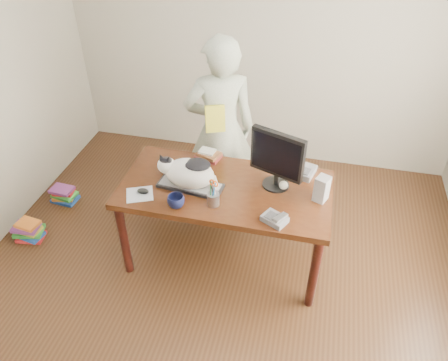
% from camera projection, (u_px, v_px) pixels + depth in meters
% --- Properties ---
extents(room, '(4.50, 4.50, 4.50)m').
position_uv_depth(room, '(202.00, 168.00, 2.49)').
color(room, black).
rests_on(room, ground).
extents(desk, '(1.60, 0.80, 0.75)m').
position_uv_depth(desk, '(228.00, 196.00, 3.47)').
color(desk, black).
rests_on(desk, ground).
extents(keyboard, '(0.51, 0.24, 0.03)m').
position_uv_depth(keyboard, '(190.00, 185.00, 3.31)').
color(keyboard, black).
rests_on(keyboard, desk).
extents(cat, '(0.49, 0.27, 0.27)m').
position_uv_depth(cat, '(188.00, 172.00, 3.23)').
color(cat, white).
rests_on(cat, keyboard).
extents(monitor, '(0.41, 0.26, 0.47)m').
position_uv_depth(monitor, '(277.00, 158.00, 3.16)').
color(monitor, black).
rests_on(monitor, desk).
extents(pen_cup, '(0.12, 0.12, 0.23)m').
position_uv_depth(pen_cup, '(213.00, 198.00, 3.12)').
color(pen_cup, gray).
rests_on(pen_cup, desk).
extents(mousepad, '(0.25, 0.24, 0.00)m').
position_uv_depth(mousepad, '(140.00, 194.00, 3.24)').
color(mousepad, silver).
rests_on(mousepad, desk).
extents(mouse, '(0.10, 0.09, 0.04)m').
position_uv_depth(mouse, '(143.00, 191.00, 3.24)').
color(mouse, black).
rests_on(mouse, mousepad).
extents(coffee_mug, '(0.16, 0.16, 0.10)m').
position_uv_depth(coffee_mug, '(176.00, 201.00, 3.11)').
color(coffee_mug, black).
rests_on(coffee_mug, desk).
extents(phone, '(0.20, 0.18, 0.08)m').
position_uv_depth(phone, '(275.00, 219.00, 3.00)').
color(phone, '#5D5D62').
rests_on(phone, desk).
extents(speaker, '(0.12, 0.13, 0.20)m').
position_uv_depth(speaker, '(322.00, 189.00, 3.14)').
color(speaker, gray).
rests_on(speaker, desk).
extents(baseball, '(0.07, 0.07, 0.07)m').
position_uv_depth(baseball, '(283.00, 185.00, 3.28)').
color(baseball, white).
rests_on(baseball, desk).
extents(book_stack, '(0.23, 0.19, 0.07)m').
position_uv_depth(book_stack, '(208.00, 155.00, 3.60)').
color(book_stack, '#511516').
rests_on(book_stack, desk).
extents(calculator, '(0.19, 0.22, 0.06)m').
position_uv_depth(calculator, '(305.00, 172.00, 3.43)').
color(calculator, '#5D5D62').
rests_on(calculator, desk).
extents(person, '(0.72, 0.60, 1.69)m').
position_uv_depth(person, '(220.00, 130.00, 3.80)').
color(person, silver).
rests_on(person, ground).
extents(held_book, '(0.18, 0.15, 0.22)m').
position_uv_depth(held_book, '(215.00, 119.00, 3.54)').
color(held_book, gold).
rests_on(held_book, person).
extents(book_pile_a, '(0.27, 0.22, 0.18)m').
position_uv_depth(book_pile_a, '(29.00, 231.00, 3.88)').
color(book_pile_a, red).
rests_on(book_pile_a, ground).
extents(book_pile_b, '(0.26, 0.20, 0.15)m').
position_uv_depth(book_pile_b, '(64.00, 195.00, 4.31)').
color(book_pile_b, '#1B46A3').
rests_on(book_pile_b, ground).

